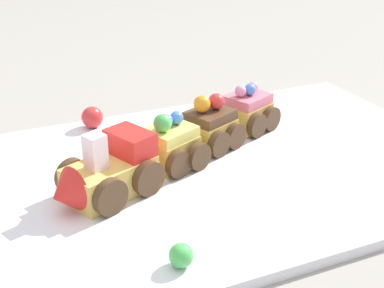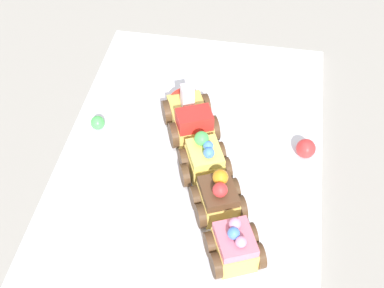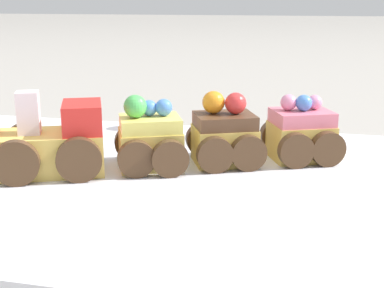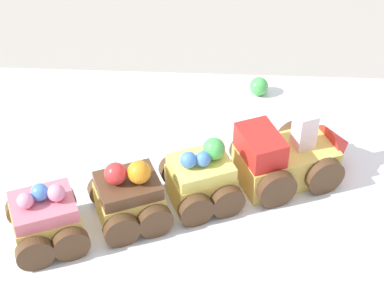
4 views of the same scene
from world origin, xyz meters
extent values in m
plane|color=gray|center=(0.00, 0.00, 0.00)|extent=(10.00, 10.00, 0.00)
cube|color=white|center=(0.00, 0.00, 0.01)|extent=(0.66, 0.39, 0.01)
cube|color=#E0BC56|center=(0.10, 0.01, 0.03)|extent=(0.11, 0.09, 0.04)
cube|color=red|center=(0.07, 0.00, 0.06)|extent=(0.05, 0.06, 0.03)
cube|color=white|center=(0.11, 0.02, 0.06)|extent=(0.02, 0.02, 0.02)
cube|color=white|center=(0.11, 0.02, 0.08)|extent=(0.02, 0.02, 0.02)
cylinder|color=#4C331E|center=(0.14, -0.01, 0.03)|extent=(0.04, 0.02, 0.04)
cylinder|color=#4C331E|center=(0.11, 0.05, 0.03)|extent=(0.04, 0.02, 0.04)
cylinder|color=#4C331E|center=(0.09, -0.03, 0.03)|extent=(0.04, 0.02, 0.04)
cylinder|color=#4C331E|center=(0.06, 0.03, 0.03)|extent=(0.04, 0.02, 0.04)
cube|color=#E0BC56|center=(0.02, -0.02, 0.03)|extent=(0.07, 0.06, 0.03)
cube|color=#EFE066|center=(0.02, -0.02, 0.05)|extent=(0.07, 0.06, 0.01)
sphere|color=#4C84E0|center=(0.01, -0.03, 0.07)|extent=(0.02, 0.02, 0.02)
sphere|color=#4C84E0|center=(0.02, -0.03, 0.07)|extent=(0.02, 0.02, 0.01)
sphere|color=#4CBC56|center=(0.03, -0.02, 0.07)|extent=(0.03, 0.03, 0.02)
cylinder|color=#4C331E|center=(0.04, -0.04, 0.03)|extent=(0.03, 0.02, 0.03)
cylinder|color=#4C331E|center=(0.02, 0.01, 0.03)|extent=(0.03, 0.02, 0.03)
cylinder|color=#4C331E|center=(0.01, -0.06, 0.03)|extent=(0.03, 0.02, 0.03)
cylinder|color=#4C331E|center=(-0.01, 0.00, 0.03)|extent=(0.03, 0.02, 0.03)
cube|color=#E0BC56|center=(-0.05, -0.05, 0.03)|extent=(0.07, 0.06, 0.03)
cube|color=brown|center=(-0.05, -0.05, 0.05)|extent=(0.07, 0.06, 0.01)
sphere|color=red|center=(-0.06, -0.06, 0.07)|extent=(0.03, 0.03, 0.02)
sphere|color=orange|center=(-0.04, -0.05, 0.07)|extent=(0.03, 0.03, 0.02)
cylinder|color=#4C331E|center=(-0.02, -0.07, 0.03)|extent=(0.03, 0.02, 0.03)
cylinder|color=#4C331E|center=(-0.04, -0.02, 0.03)|extent=(0.03, 0.02, 0.03)
cylinder|color=#4C331E|center=(-0.05, -0.08, 0.03)|extent=(0.03, 0.02, 0.03)
cylinder|color=#4C331E|center=(-0.07, -0.03, 0.03)|extent=(0.03, 0.02, 0.03)
cube|color=#E0BC56|center=(-0.12, -0.08, 0.03)|extent=(0.07, 0.06, 0.03)
cube|color=#E57084|center=(-0.12, -0.08, 0.05)|extent=(0.07, 0.06, 0.01)
sphere|color=pink|center=(-0.13, -0.09, 0.07)|extent=(0.02, 0.02, 0.01)
sphere|color=#4C84E0|center=(-0.12, -0.08, 0.07)|extent=(0.02, 0.02, 0.02)
sphere|color=pink|center=(-0.10, -0.08, 0.07)|extent=(0.02, 0.02, 0.02)
cylinder|color=#4C331E|center=(-0.09, -0.10, 0.03)|extent=(0.03, 0.02, 0.03)
cylinder|color=#4C331E|center=(-0.11, -0.05, 0.03)|extent=(0.03, 0.02, 0.03)
cylinder|color=#4C331E|center=(-0.12, -0.11, 0.03)|extent=(0.03, 0.02, 0.03)
cylinder|color=#4C331E|center=(-0.14, -0.06, 0.03)|extent=(0.03, 0.02, 0.03)
sphere|color=red|center=(0.07, -0.17, 0.03)|extent=(0.03, 0.03, 0.03)
camera|label=1|loc=(0.22, 0.50, 0.31)|focal=50.00mm
camera|label=2|loc=(-0.48, -0.09, 0.61)|focal=50.00mm
camera|label=3|loc=(-0.13, 0.43, 0.16)|focal=50.00mm
camera|label=4|loc=(0.03, -0.47, 0.44)|focal=60.00mm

